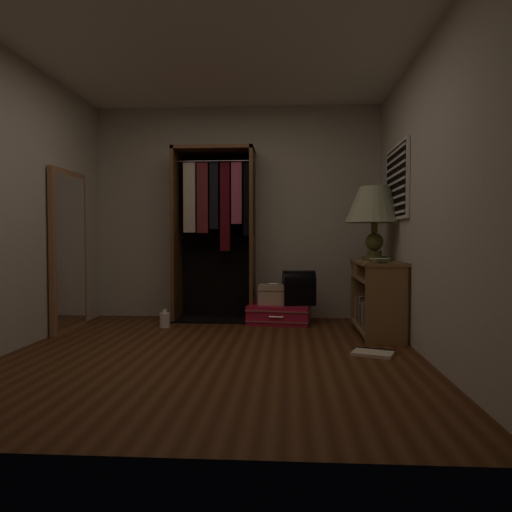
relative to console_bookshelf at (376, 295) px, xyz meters
name	(u,v)px	position (x,y,z in m)	size (l,w,h in m)	color
ground	(213,354)	(-1.54, -1.03, -0.40)	(4.00, 4.00, 0.00)	#502C16
room_walls	(222,177)	(-1.46, -0.99, 1.10)	(3.52, 4.02, 2.60)	beige
console_bookshelf	(376,295)	(0.00, 0.00, 0.00)	(0.42, 1.12, 0.75)	#926D46
open_wardrobe	(216,219)	(-1.77, 0.74, 0.82)	(0.95, 0.50, 2.05)	brown
floor_mirror	(69,251)	(-3.24, -0.03, 0.45)	(0.06, 0.80, 1.70)	#A4734F
pink_suitcase	(279,314)	(-1.01, 0.55, -0.29)	(0.77, 0.60, 0.22)	#CE1944
train_case	(273,294)	(-1.08, 0.57, -0.06)	(0.35, 0.25, 0.25)	#BFB392
black_bag	(299,287)	(-0.78, 0.54, 0.02)	(0.39, 0.28, 0.40)	black
table_lamp	(374,207)	(0.00, 0.16, 0.92)	(0.77, 0.77, 0.78)	#525B2C
brass_tray	(381,261)	(0.00, -0.22, 0.36)	(0.30, 0.30, 0.01)	#A0763D
ceramic_bowl	(380,261)	(-0.05, -0.46, 0.38)	(0.18, 0.18, 0.04)	#B2D6B5
white_jug	(165,320)	(-2.26, 0.19, -0.31)	(0.13, 0.13, 0.20)	white
floor_book	(374,353)	(-0.18, -0.95, -0.38)	(0.40, 0.36, 0.03)	#EEE5C8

